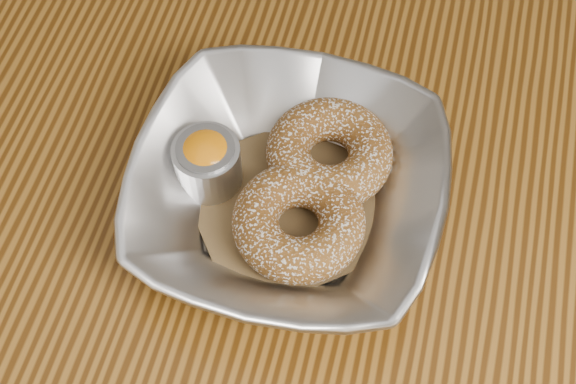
% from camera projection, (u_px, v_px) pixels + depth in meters
% --- Properties ---
extents(table, '(1.20, 0.80, 0.75)m').
position_uv_depth(table, '(412.00, 293.00, 0.72)').
color(table, brown).
rests_on(table, ground_plane).
extents(serving_bowl, '(0.24, 0.24, 0.06)m').
position_uv_depth(serving_bowl, '(288.00, 192.00, 0.62)').
color(serving_bowl, '#B9BCC1').
rests_on(serving_bowl, table).
extents(parchment, '(0.20, 0.20, 0.00)m').
position_uv_depth(parchment, '(288.00, 205.00, 0.64)').
color(parchment, brown).
rests_on(parchment, table).
extents(donut_back, '(0.10, 0.10, 0.04)m').
position_uv_depth(donut_back, '(329.00, 153.00, 0.64)').
color(donut_back, brown).
rests_on(donut_back, parchment).
extents(donut_front, '(0.11, 0.11, 0.04)m').
position_uv_depth(donut_front, '(299.00, 222.00, 0.61)').
color(donut_front, brown).
rests_on(donut_front, parchment).
extents(ramekin, '(0.05, 0.05, 0.05)m').
position_uv_depth(ramekin, '(207.00, 161.00, 0.63)').
color(ramekin, '#B9BCC1').
rests_on(ramekin, table).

